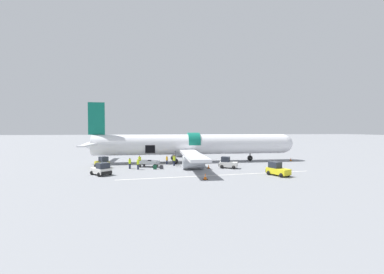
{
  "coord_description": "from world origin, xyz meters",
  "views": [
    {
      "loc": [
        -6.15,
        -39.63,
        6.07
      ],
      "look_at": [
        -0.05,
        2.85,
        4.73
      ],
      "focal_mm": 22.0,
      "sensor_mm": 36.0,
      "label": 1
    }
  ],
  "objects": [
    {
      "name": "baggage_tug_mid",
      "position": [
        4.67,
        -3.91,
        0.74
      ],
      "size": [
        3.07,
        2.53,
        1.79
      ],
      "color": "silver",
      "rests_on": "ground_plane"
    },
    {
      "name": "safety_cone_wingtip",
      "position": [
        1.61,
        -3.8,
        0.29
      ],
      "size": [
        0.52,
        0.52,
        0.62
      ],
      "color": "black",
      "rests_on": "ground_plane"
    },
    {
      "name": "suitcase_on_tarmac_spare",
      "position": [
        -5.69,
        -3.31,
        0.24
      ],
      "size": [
        0.59,
        0.39,
        0.6
      ],
      "color": "#2D2D33",
      "rests_on": "ground_plane"
    },
    {
      "name": "suitcase_on_tarmac_upright",
      "position": [
        -6.68,
        -3.39,
        0.34
      ],
      "size": [
        0.54,
        0.23,
        0.79
      ],
      "color": "#14472D",
      "rests_on": "ground_plane"
    },
    {
      "name": "ground_crew_supervisor",
      "position": [
        -9.23,
        -3.25,
        0.88
      ],
      "size": [
        0.42,
        0.58,
        1.67
      ],
      "color": "#1E2338",
      "rests_on": "ground_plane"
    },
    {
      "name": "baggage_tug_spare",
      "position": [
        -15.01,
        -0.59,
        0.74
      ],
      "size": [
        2.7,
        2.86,
        1.79
      ],
      "color": "yellow",
      "rests_on": "ground_plane"
    },
    {
      "name": "safety_cone_engine_left",
      "position": [
        -0.51,
        -11.73,
        0.36
      ],
      "size": [
        0.58,
        0.58,
        0.77
      ],
      "color": "black",
      "rests_on": "ground_plane"
    },
    {
      "name": "ground_crew_helper",
      "position": [
        -3.55,
        -0.29,
        0.97
      ],
      "size": [
        0.57,
        0.62,
        1.84
      ],
      "color": "#1E2338",
      "rests_on": "ground_plane"
    },
    {
      "name": "ground_crew_loader_a",
      "position": [
        -9.35,
        1.28,
        0.87
      ],
      "size": [
        0.58,
        0.47,
        1.65
      ],
      "color": "#2D2D33",
      "rests_on": "ground_plane"
    },
    {
      "name": "apron_marking_line",
      "position": [
        2.02,
        -9.29,
        0.0
      ],
      "size": [
        26.83,
        2.66,
        0.01
      ],
      "color": "silver",
      "rests_on": "ground_plane"
    },
    {
      "name": "airplane",
      "position": [
        -0.09,
        4.08,
        3.2
      ],
      "size": [
        40.12,
        32.24,
        10.9
      ],
      "color": "silver",
      "rests_on": "ground_plane"
    },
    {
      "name": "ground_crew_loader_b",
      "position": [
        -10.56,
        -2.28,
        0.88
      ],
      "size": [
        0.42,
        0.59,
        1.68
      ],
      "color": "#1E2338",
      "rests_on": "ground_plane"
    },
    {
      "name": "baggage_tug_rear",
      "position": [
        -13.7,
        -6.93,
        0.72
      ],
      "size": [
        3.07,
        3.17,
        1.68
      ],
      "color": "silver",
      "rests_on": "ground_plane"
    },
    {
      "name": "baggage_cart_loading",
      "position": [
        -7.69,
        -0.93,
        0.56
      ],
      "size": [
        4.18,
        2.66,
        1.15
      ],
      "color": "#B7BABF",
      "rests_on": "ground_plane"
    },
    {
      "name": "baggage_tug_lead",
      "position": [
        9.44,
        -10.59,
        0.75
      ],
      "size": [
        2.62,
        3.34,
        1.77
      ],
      "color": "yellow",
      "rests_on": "ground_plane"
    },
    {
      "name": "safety_cone_nose",
      "position": [
        19.27,
        2.59,
        0.27
      ],
      "size": [
        0.54,
        0.54,
        0.58
      ],
      "color": "black",
      "rests_on": "ground_plane"
    },
    {
      "name": "ground_plane",
      "position": [
        0.0,
        0.0,
        0.0
      ],
      "size": [
        500.0,
        500.0,
        0.0
      ],
      "primitive_type": "plane",
      "color": "gray"
    },
    {
      "name": "ground_crew_driver",
      "position": [
        -4.69,
        1.46,
        0.81
      ],
      "size": [
        0.37,
        0.53,
        1.54
      ],
      "color": "#1E2338",
      "rests_on": "ground_plane"
    }
  ]
}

